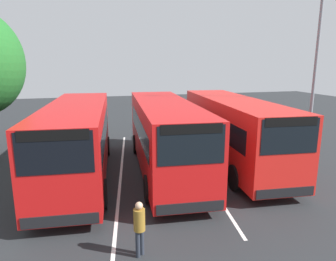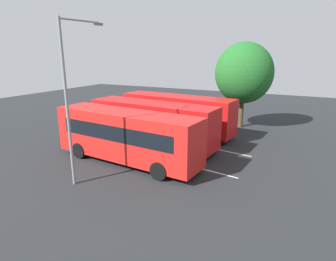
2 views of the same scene
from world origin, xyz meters
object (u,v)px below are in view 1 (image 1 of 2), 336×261
bus_center_right (233,129)px  pedestrian (139,225)px  bus_far_left (78,138)px  street_lamp (311,67)px  bus_center_left (165,134)px

bus_center_right → pedestrian: 9.02m
bus_far_left → street_lamp: street_lamp is taller
pedestrian → street_lamp: street_lamp is taller
bus_center_left → street_lamp: (0.51, 7.52, 3.14)m
bus_center_left → bus_far_left: bearing=-88.0°
bus_center_left → pedestrian: bearing=-15.3°
street_lamp → pedestrian: bearing=38.2°
bus_center_left → pedestrian: (6.36, -2.37, -0.95)m
bus_center_left → street_lamp: street_lamp is taller
bus_far_left → pedestrian: size_ratio=6.55×
bus_far_left → street_lamp: (0.73, 11.57, 3.14)m
bus_far_left → bus_center_right: same height
bus_far_left → bus_center_right: bearing=95.2°
bus_far_left → pedestrian: (6.58, 1.68, -0.95)m
bus_center_right → pedestrian: bus_center_right is taller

